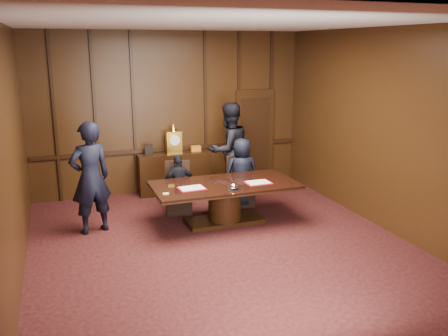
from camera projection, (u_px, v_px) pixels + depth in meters
name	position (u px, v px, depth m)	size (l,w,h in m)	color
room	(225.00, 142.00, 7.35)	(7.00, 7.04, 3.50)	black
sideboard	(175.00, 171.00, 10.49)	(1.60, 0.45, 1.54)	black
conference_table	(225.00, 196.00, 8.64)	(2.62, 1.32, 0.76)	black
folder_left	(192.00, 188.00, 8.26)	(0.48, 0.36, 0.02)	#AC0F26
folder_right	(258.00, 182.00, 8.61)	(0.47, 0.34, 0.02)	#AC0F26
inkstand	(233.00, 187.00, 8.16)	(0.20, 0.14, 0.12)	white
notepad	(166.00, 194.00, 7.96)	(0.10, 0.07, 0.01)	#FFE67C
chair_left	(179.00, 197.00, 9.29)	(0.56, 0.56, 0.99)	black
chair_right	(240.00, 191.00, 9.71)	(0.51, 0.51, 0.99)	black
signatory_left	(179.00, 184.00, 9.14)	(0.68, 0.28, 1.16)	black
signatory_right	(242.00, 172.00, 9.54)	(0.69, 0.45, 1.41)	black
witness_left	(90.00, 178.00, 8.11)	(0.72, 0.47, 1.96)	black
witness_right	(229.00, 150.00, 10.14)	(0.99, 0.77, 2.03)	black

